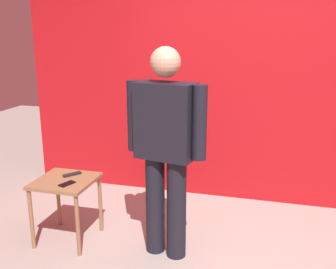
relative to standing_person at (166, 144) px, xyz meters
name	(u,v)px	position (x,y,z in m)	size (l,w,h in m)	color
back_wall_red	(240,66)	(0.46, 1.39, 0.52)	(5.01, 0.12, 3.05)	#B51319
standing_person	(166,144)	(0.00, 0.00, 0.00)	(0.71, 0.32, 1.78)	black
side_table	(66,189)	(-0.94, -0.02, -0.50)	(0.51, 0.51, 0.60)	olive
cell_phone	(67,184)	(-0.86, -0.12, -0.39)	(0.07, 0.14, 0.01)	black
tv_remote	(72,174)	(-0.93, 0.09, -0.39)	(0.04, 0.17, 0.02)	black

